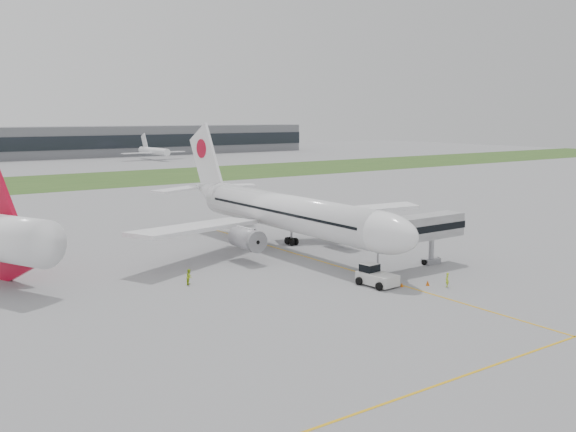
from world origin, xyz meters
TOP-DOWN VIEW (x-y plane):
  - ground at (0.00, 0.00)m, footprint 600.00×600.00m
  - apron_markings at (0.00, -5.00)m, footprint 70.00×70.00m
  - grass_strip at (0.00, 120.00)m, footprint 600.00×50.00m
  - airliner at (0.00, 4.87)m, footprint 48.13×53.95m
  - pushback_tug at (-2.39, -17.17)m, footprint 3.41×4.75m
  - jet_bridge at (7.03, -14.13)m, footprint 14.63×4.18m
  - safety_cone_left at (-0.50, -19.53)m, footprint 0.37×0.37m
  - safety_cone_right at (2.31, -20.81)m, footprint 0.44×0.44m
  - ground_crew_near at (3.64, -22.44)m, footprint 0.71×0.68m
  - ground_crew_far at (-19.55, -4.80)m, footprint 1.11×1.11m
  - neighbor_aircraft at (-36.52, 4.33)m, footprint 9.42×18.45m
  - distant_aircraft_right at (61.93, 191.52)m, footprint 29.42×26.17m

SIDE VIEW (x-z plane):
  - ground at x=0.00m, z-range 0.00..0.00m
  - apron_markings at x=0.00m, z-range -0.02..0.02m
  - distant_aircraft_right at x=61.93m, z-range -5.47..5.47m
  - grass_strip at x=0.00m, z-range 0.00..0.02m
  - safety_cone_left at x=-0.50m, z-range 0.00..0.51m
  - safety_cone_right at x=2.31m, z-range 0.00..0.60m
  - ground_crew_near at x=3.64m, z-range 0.00..1.64m
  - ground_crew_far at x=-19.55m, z-range 0.00..1.81m
  - pushback_tug at x=-2.39m, z-range -0.09..2.23m
  - jet_bridge at x=7.03m, z-range 1.63..8.40m
  - airliner at x=0.00m, z-range -3.28..14.60m
  - neighbor_aircraft at x=-36.52m, z-range -1.56..13.50m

